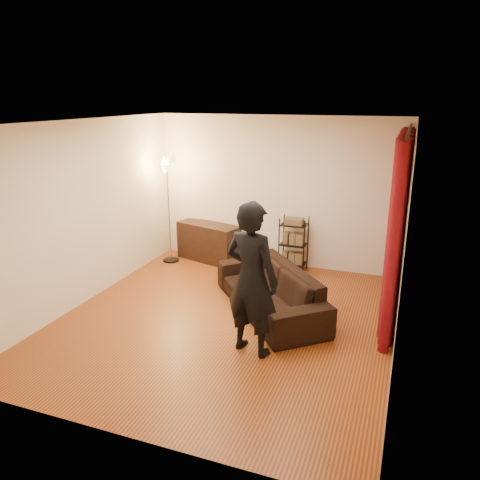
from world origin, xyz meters
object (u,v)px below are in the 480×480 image
at_px(sofa, 270,290).
at_px(floor_lamp, 169,210).
at_px(media_cabinet, 209,242).
at_px(person, 252,279).
at_px(wire_shelf, 293,244).
at_px(storage_boxes, 252,257).

height_order(sofa, floor_lamp, floor_lamp).
height_order(media_cabinet, floor_lamp, floor_lamp).
bearing_deg(floor_lamp, person, -45.82).
bearing_deg(media_cabinet, person, -41.55).
height_order(person, wire_shelf, person).
distance_m(media_cabinet, wire_shelf, 1.65).
distance_m(sofa, person, 1.32).
relative_size(person, media_cabinet, 1.55).
height_order(person, media_cabinet, person).
distance_m(person, wire_shelf, 2.92).
relative_size(storage_boxes, floor_lamp, 0.18).
relative_size(sofa, person, 1.19).
height_order(storage_boxes, wire_shelf, wire_shelf).
height_order(media_cabinet, storage_boxes, media_cabinet).
bearing_deg(media_cabinet, floor_lamp, -139.10).
bearing_deg(sofa, media_cabinet, -175.37).
height_order(media_cabinet, wire_shelf, wire_shelf).
relative_size(person, storage_boxes, 5.19).
bearing_deg(person, floor_lamp, -31.30).
xyz_separation_m(media_cabinet, wire_shelf, (1.64, 0.00, 0.14)).
relative_size(media_cabinet, storage_boxes, 3.34).
bearing_deg(wire_shelf, floor_lamp, -158.00).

